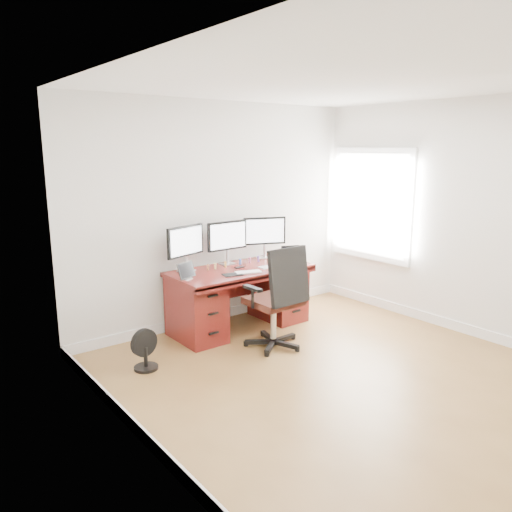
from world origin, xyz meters
TOP-DOWN VIEW (x-y plane):
  - ground at (0.00, 0.00)m, footprint 4.50×4.50m
  - back_wall at (0.00, 2.25)m, footprint 4.00×0.10m
  - right_wall at (2.00, 0.11)m, footprint 0.10×4.50m
  - desk at (0.00, 1.83)m, footprint 1.70×0.80m
  - office_chair at (-0.04, 1.08)m, footprint 0.66×0.62m
  - floor_fan at (-1.42, 1.45)m, footprint 0.29×0.24m
  - monitor_left at (-0.58, 2.07)m, footprint 0.54×0.19m
  - monitor_center at (-0.00, 2.07)m, footprint 0.55×0.14m
  - monitor_right at (0.58, 2.07)m, footprint 0.52×0.25m
  - tablet_left at (-0.76, 1.75)m, footprint 0.25×0.14m
  - tablet_right at (0.76, 1.75)m, footprint 0.25×0.15m
  - keyboard at (-0.06, 1.57)m, footprint 0.32×0.22m
  - trackpad at (0.25, 1.64)m, footprint 0.15×0.15m
  - drawing_tablet at (-0.26, 1.59)m, footprint 0.24×0.19m
  - phone at (0.00, 1.83)m, footprint 0.12×0.07m
  - figurine_brown at (-0.36, 1.95)m, footprint 0.03×0.03m
  - figurine_yellow at (-0.26, 1.95)m, footprint 0.03×0.03m
  - figurine_orange at (-0.11, 1.95)m, footprint 0.03×0.03m
  - figurine_blue at (0.10, 1.95)m, footprint 0.03×0.03m
  - figurine_pink at (0.25, 1.95)m, footprint 0.03×0.03m
  - figurine_purple at (0.38, 1.95)m, footprint 0.03×0.03m

SIDE VIEW (x-z plane):
  - ground at x=0.00m, z-range 0.00..0.00m
  - floor_fan at x=-1.42m, z-range -0.01..0.40m
  - office_chair at x=-0.04m, z-range -0.20..0.95m
  - desk at x=0.00m, z-range 0.03..0.78m
  - trackpad at x=0.25m, z-range 0.75..0.76m
  - drawing_tablet at x=-0.26m, z-range 0.75..0.76m
  - phone at x=0.00m, z-range 0.75..0.76m
  - keyboard at x=-0.06m, z-range 0.75..0.76m
  - figurine_brown at x=-0.36m, z-range 0.75..0.83m
  - figurine_yellow at x=-0.26m, z-range 0.75..0.83m
  - figurine_orange at x=-0.11m, z-range 0.75..0.83m
  - figurine_blue at x=0.10m, z-range 0.75..0.83m
  - figurine_pink at x=0.25m, z-range 0.75..0.83m
  - figurine_purple at x=0.38m, z-range 0.75..0.83m
  - tablet_left at x=-0.76m, z-range 0.74..0.93m
  - tablet_right at x=0.76m, z-range 0.74..0.93m
  - monitor_left at x=-0.58m, z-range 0.82..1.35m
  - monitor_center at x=0.00m, z-range 0.82..1.35m
  - monitor_right at x=0.58m, z-range 0.82..1.35m
  - back_wall at x=0.00m, z-range 0.00..2.70m
  - right_wall at x=2.00m, z-range 0.00..2.70m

